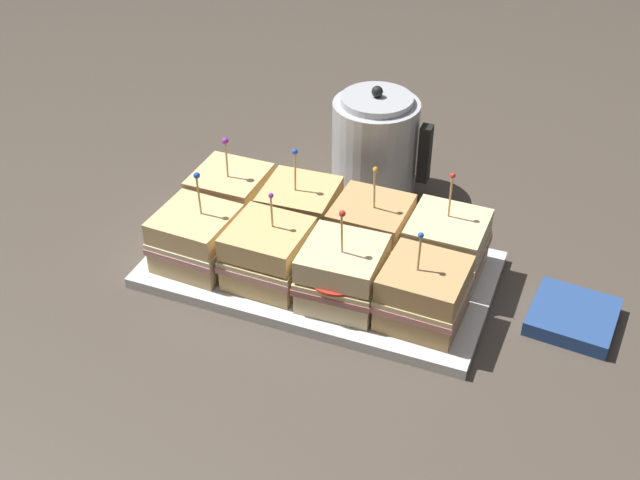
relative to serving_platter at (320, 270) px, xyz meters
The scene contains 12 objects.
ground_plane 0.01m from the serving_platter, ahead, with size 6.00×6.00×0.00m, color #4C4238.
serving_platter is the anchor object (origin of this frame).
sandwich_front_far_left 0.20m from the serving_platter, 161.36° to the right, with size 0.13×0.13×0.17m.
sandwich_front_center_left 0.10m from the serving_platter, 135.58° to the right, with size 0.12×0.12×0.16m.
sandwich_front_center_right 0.11m from the serving_platter, 46.40° to the right, with size 0.12×0.13×0.17m.
sandwich_front_far_right 0.20m from the serving_platter, 18.22° to the right, with size 0.13×0.13×0.16m.
sandwich_back_far_left 0.20m from the serving_platter, 162.03° to the left, with size 0.12×0.12×0.17m.
sandwich_back_center_left 0.10m from the serving_platter, 134.46° to the left, with size 0.13×0.13×0.17m.
sandwich_back_center_right 0.10m from the serving_platter, 45.77° to the left, with size 0.12×0.12×0.17m.
sandwich_back_far_right 0.21m from the serving_platter, 18.02° to the left, with size 0.12×0.12×0.17m.
kettle_steel 0.28m from the serving_platter, 89.07° to the left, with size 0.18×0.15×0.21m.
napkin_stack 0.40m from the serving_platter, ahead, with size 0.13×0.13×0.02m.
Camera 1 is at (0.37, -0.94, 0.81)m, focal length 45.00 mm.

